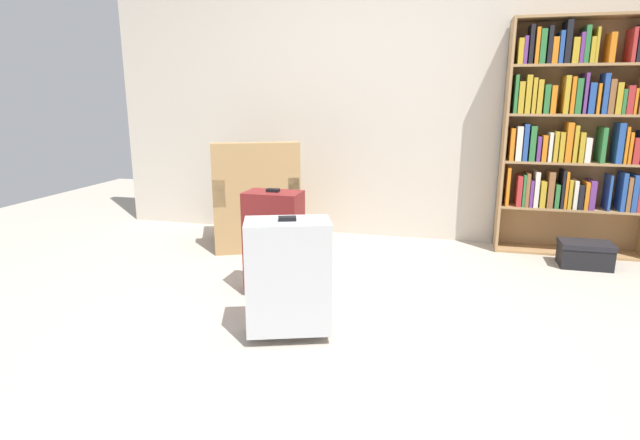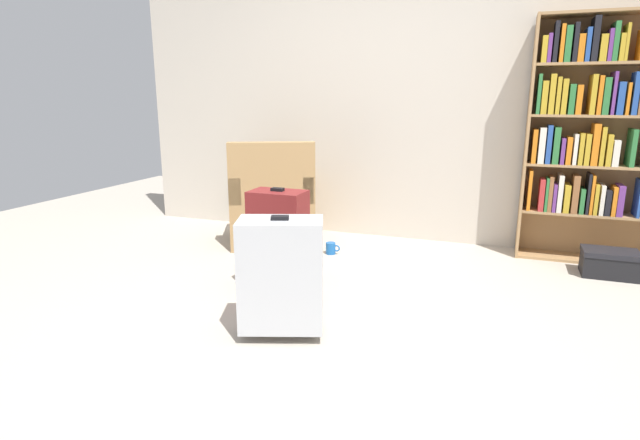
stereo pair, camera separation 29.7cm
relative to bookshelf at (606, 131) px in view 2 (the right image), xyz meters
name	(u,v)px [view 2 (the right image)]	position (x,y,z in m)	size (l,w,h in m)	color
ground_plane	(317,325)	(-1.61, -1.83, -1.01)	(8.70, 8.70, 0.00)	#B2A899
back_wall	(398,91)	(-1.61, 0.20, 0.29)	(4.97, 0.10, 2.60)	beige
bookshelf	(606,131)	(0.00, 0.00, 0.00)	(1.13, 0.28, 1.84)	#A87F51
armchair	(273,207)	(-2.56, -0.37, -0.69)	(0.93, 0.93, 0.90)	#9E7A4C
mug	(331,248)	(-1.96, -0.54, -0.96)	(0.12, 0.08, 0.10)	#1959A5
storage_box	(609,263)	(0.08, -0.36, -0.91)	(0.37, 0.24, 0.19)	black
suitcase_silver	(281,274)	(-1.74, -2.01, -0.66)	(0.50, 0.38, 0.66)	#B7BABF
suitcase_dark_red	(278,239)	(-2.02, -1.43, -0.65)	(0.36, 0.23, 0.69)	maroon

